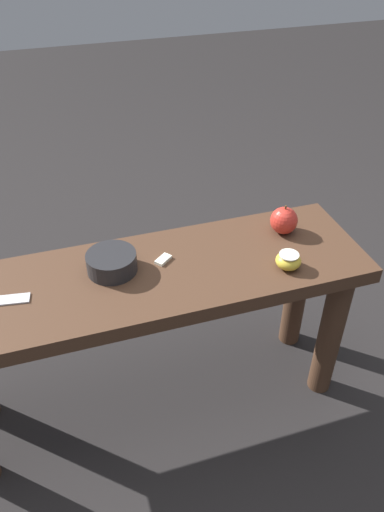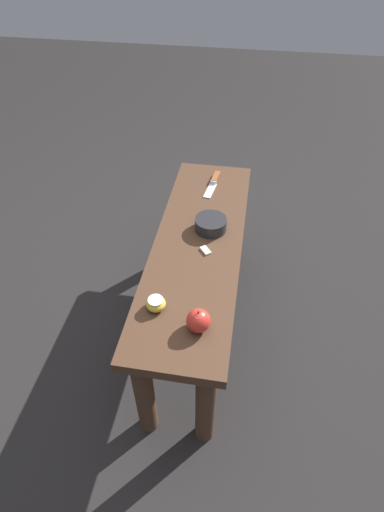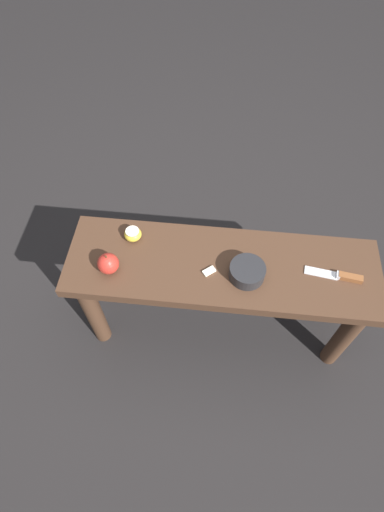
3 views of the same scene
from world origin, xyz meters
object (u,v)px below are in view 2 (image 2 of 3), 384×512
(apple_cut, at_px, (156,304))
(bowl, at_px, (211,224))
(apple_whole, at_px, (198,321))
(knife, at_px, (214,181))
(wooden_bench, at_px, (198,263))

(apple_cut, bearing_deg, bowl, 163.99)
(apple_whole, bearing_deg, apple_cut, -111.16)
(apple_cut, bearing_deg, knife, 172.85)
(knife, height_order, apple_whole, apple_whole)
(wooden_bench, distance_m, knife, 0.42)
(knife, height_order, apple_cut, apple_cut)
(wooden_bench, bearing_deg, apple_whole, 8.84)
(wooden_bench, relative_size, bowl, 9.00)
(apple_whole, bearing_deg, bowl, -177.04)
(wooden_bench, bearing_deg, bowl, 156.84)
(knife, relative_size, apple_cut, 3.09)
(knife, bearing_deg, wooden_bench, 7.00)
(wooden_bench, bearing_deg, apple_cut, -14.10)
(bowl, bearing_deg, apple_whole, 2.96)
(bowl, bearing_deg, wooden_bench, -23.16)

